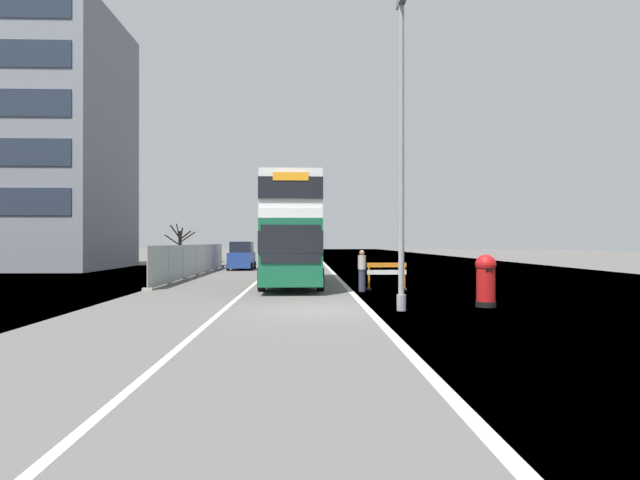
{
  "coord_description": "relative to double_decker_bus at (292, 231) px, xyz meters",
  "views": [
    {
      "loc": [
        -0.38,
        -16.14,
        2.11
      ],
      "look_at": [
        0.32,
        6.39,
        2.2
      ],
      "focal_mm": 29.36,
      "sensor_mm": 36.0,
      "label": 1
    }
  ],
  "objects": [
    {
      "name": "ground",
      "position": [
        1.5,
        -9.63,
        -2.72
      ],
      "size": [
        140.0,
        280.0,
        0.1
      ],
      "color": "#565451"
    },
    {
      "name": "double_decker_bus",
      "position": [
        0.0,
        0.0,
        0.0
      ],
      "size": [
        2.96,
        11.37,
        5.02
      ],
      "color": "#145638",
      "rests_on": "ground"
    },
    {
      "name": "lamppost_foreground",
      "position": [
        3.61,
        -9.97,
        1.89
      ],
      "size": [
        0.29,
        0.7,
        9.61
      ],
      "color": "gray",
      "rests_on": "ground"
    },
    {
      "name": "red_pillar_postbox",
      "position": [
        6.54,
        -9.09,
        -1.73
      ],
      "size": [
        0.67,
        0.67,
        1.71
      ],
      "color": "black",
      "rests_on": "ground"
    },
    {
      "name": "roadworks_barrier",
      "position": [
        4.27,
        -2.96,
        -1.9
      ],
      "size": [
        1.75,
        0.52,
        1.2
      ],
      "color": "orange",
      "rests_on": "ground"
    },
    {
      "name": "construction_site_fence",
      "position": [
        -6.19,
        7.19,
        -1.72
      ],
      "size": [
        0.44,
        20.6,
        2.0
      ],
      "color": "#A8AAAD",
      "rests_on": "ground"
    },
    {
      "name": "car_oncoming_near",
      "position": [
        -4.14,
        14.23,
        -1.68
      ],
      "size": [
        1.93,
        4.01,
        2.14
      ],
      "color": "navy",
      "rests_on": "ground"
    },
    {
      "name": "car_receding_mid",
      "position": [
        0.37,
        21.78,
        -1.6
      ],
      "size": [
        1.98,
        4.27,
        2.27
      ],
      "color": "gray",
      "rests_on": "ground"
    },
    {
      "name": "car_receding_far",
      "position": [
        -0.5,
        29.34,
        -1.61
      ],
      "size": [
        2.05,
        4.54,
        2.25
      ],
      "color": "slate",
      "rests_on": "ground"
    },
    {
      "name": "bare_tree_far_verge_near",
      "position": [
        -11.06,
        23.67,
        -0.7
      ],
      "size": [
        2.82,
        2.38,
        3.88
      ],
      "color": "#4C3D2D",
      "rests_on": "ground"
    },
    {
      "name": "pedestrian_at_kerb",
      "position": [
        3.09,
        -3.75,
        -1.78
      ],
      "size": [
        0.34,
        0.34,
        1.77
      ],
      "color": "#2D3342",
      "rests_on": "ground"
    }
  ]
}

